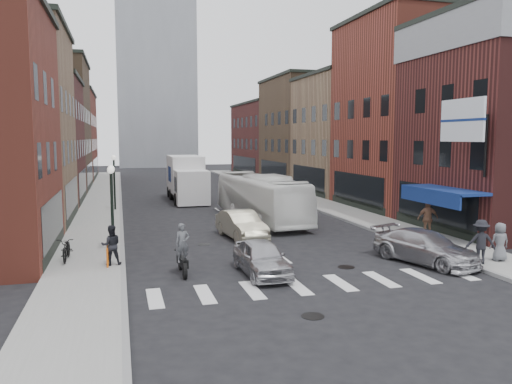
# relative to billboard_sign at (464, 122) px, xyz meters

# --- Properties ---
(ground) EXTENTS (160.00, 160.00, 0.00)m
(ground) POSITION_rel_billboard_sign_xyz_m (-8.59, -0.50, -6.13)
(ground) COLOR black
(ground) RESTS_ON ground
(sidewalk_left) EXTENTS (3.00, 74.00, 0.15)m
(sidewalk_left) POSITION_rel_billboard_sign_xyz_m (-17.09, 21.50, -6.06)
(sidewalk_left) COLOR gray
(sidewalk_left) RESTS_ON ground
(sidewalk_right) EXTENTS (3.00, 74.00, 0.15)m
(sidewalk_right) POSITION_rel_billboard_sign_xyz_m (-0.09, 21.50, -6.06)
(sidewalk_right) COLOR gray
(sidewalk_right) RESTS_ON ground
(curb_left) EXTENTS (0.20, 74.00, 0.16)m
(curb_left) POSITION_rel_billboard_sign_xyz_m (-15.59, 21.50, -6.13)
(curb_left) COLOR gray
(curb_left) RESTS_ON ground
(curb_right) EXTENTS (0.20, 74.00, 0.16)m
(curb_right) POSITION_rel_billboard_sign_xyz_m (-1.59, 21.50, -6.13)
(curb_right) COLOR gray
(curb_right) RESTS_ON ground
(crosswalk_stripes) EXTENTS (12.00, 2.20, 0.01)m
(crosswalk_stripes) POSITION_rel_billboard_sign_xyz_m (-8.59, -3.50, -6.13)
(crosswalk_stripes) COLOR silver
(crosswalk_stripes) RESTS_ON ground
(bldg_left_mid_b) EXTENTS (10.30, 10.20, 10.30)m
(bldg_left_mid_b) POSITION_rel_billboard_sign_xyz_m (-23.58, 23.50, -0.98)
(bldg_left_mid_b) COLOR #471B19
(bldg_left_mid_b) RESTS_ON ground
(bldg_left_far_a) EXTENTS (10.30, 12.20, 13.30)m
(bldg_left_far_a) POSITION_rel_billboard_sign_xyz_m (-23.58, 34.50, 0.52)
(bldg_left_far_a) COLOR #4E3927
(bldg_left_far_a) RESTS_ON ground
(bldg_left_far_b) EXTENTS (10.30, 16.20, 11.30)m
(bldg_left_far_b) POSITION_rel_billboard_sign_xyz_m (-23.58, 48.50, -0.48)
(bldg_left_far_b) COLOR maroon
(bldg_left_far_b) RESTS_ON ground
(bldg_right_corner) EXTENTS (10.30, 9.20, 12.30)m
(bldg_right_corner) POSITION_rel_billboard_sign_xyz_m (6.41, 4.00, 0.02)
(bldg_right_corner) COLOR #471B19
(bldg_right_corner) RESTS_ON ground
(bldg_right_mid_a) EXTENTS (10.30, 10.20, 14.30)m
(bldg_right_mid_a) POSITION_rel_billboard_sign_xyz_m (6.41, 13.50, 1.02)
(bldg_right_mid_a) COLOR maroon
(bldg_right_mid_a) RESTS_ON ground
(bldg_right_mid_b) EXTENTS (10.30, 10.20, 11.30)m
(bldg_right_mid_b) POSITION_rel_billboard_sign_xyz_m (6.41, 23.50, -0.48)
(bldg_right_mid_b) COLOR #846349
(bldg_right_mid_b) RESTS_ON ground
(bldg_right_far_a) EXTENTS (10.30, 12.20, 12.30)m
(bldg_right_far_a) POSITION_rel_billboard_sign_xyz_m (6.41, 34.50, 0.02)
(bldg_right_far_a) COLOR #4E3927
(bldg_right_far_a) RESTS_ON ground
(bldg_right_far_b) EXTENTS (10.30, 16.20, 10.30)m
(bldg_right_far_b) POSITION_rel_billboard_sign_xyz_m (6.41, 48.50, -0.98)
(bldg_right_far_b) COLOR #471B19
(bldg_right_far_b) RESTS_ON ground
(awning_blue) EXTENTS (1.80, 5.00, 0.78)m
(awning_blue) POSITION_rel_billboard_sign_xyz_m (0.34, 2.00, -3.50)
(awning_blue) COLOR navy
(awning_blue) RESTS_ON ground
(billboard_sign) EXTENTS (1.52, 3.00, 3.70)m
(billboard_sign) POSITION_rel_billboard_sign_xyz_m (0.00, 0.00, 0.00)
(billboard_sign) COLOR black
(billboard_sign) RESTS_ON ground
(distant_tower) EXTENTS (14.00, 14.00, 50.00)m
(distant_tower) POSITION_rel_billboard_sign_xyz_m (-8.59, 77.50, 18.87)
(distant_tower) COLOR #9399A0
(distant_tower) RESTS_ON ground
(streetlamp_near) EXTENTS (0.32, 1.22, 4.11)m
(streetlamp_near) POSITION_rel_billboard_sign_xyz_m (-15.99, 3.50, -3.22)
(streetlamp_near) COLOR black
(streetlamp_near) RESTS_ON ground
(streetlamp_far) EXTENTS (0.32, 1.22, 4.11)m
(streetlamp_far) POSITION_rel_billboard_sign_xyz_m (-15.99, 17.50, -3.22)
(streetlamp_far) COLOR black
(streetlamp_far) RESTS_ON ground
(bike_rack) EXTENTS (0.08, 0.68, 0.80)m
(bike_rack) POSITION_rel_billboard_sign_xyz_m (-16.19, 0.80, -5.58)
(bike_rack) COLOR #D8590C
(bike_rack) RESTS_ON sidewalk_left
(box_truck) EXTENTS (2.76, 8.73, 3.80)m
(box_truck) POSITION_rel_billboard_sign_xyz_m (-10.07, 22.29, -4.25)
(box_truck) COLOR white
(box_truck) RESTS_ON ground
(motorcycle_rider) EXTENTS (0.60, 2.02, 2.06)m
(motorcycle_rider) POSITION_rel_billboard_sign_xyz_m (-13.31, -0.81, -5.17)
(motorcycle_rider) COLOR black
(motorcycle_rider) RESTS_ON ground
(transit_bus) EXTENTS (3.57, 11.11, 3.04)m
(transit_bus) POSITION_rel_billboard_sign_xyz_m (-6.84, 10.67, -4.61)
(transit_bus) COLOR white
(transit_bus) RESTS_ON ground
(sedan_left_near) EXTENTS (1.71, 4.06, 1.37)m
(sedan_left_near) POSITION_rel_billboard_sign_xyz_m (-10.30, -1.60, -5.45)
(sedan_left_near) COLOR #B3B3B8
(sedan_left_near) RESTS_ON ground
(sedan_left_far) EXTENTS (2.07, 4.63, 1.47)m
(sedan_left_far) POSITION_rel_billboard_sign_xyz_m (-9.39, 5.50, -5.40)
(sedan_left_far) COLOR beige
(sedan_left_far) RESTS_ON ground
(curb_car) EXTENTS (3.43, 5.22, 1.41)m
(curb_car) POSITION_rel_billboard_sign_xyz_m (-3.00, -1.76, -5.43)
(curb_car) COLOR #B7B6BB
(curb_car) RESTS_ON ground
(parked_bicycle) EXTENTS (0.72, 1.94, 1.01)m
(parked_bicycle) POSITION_rel_billboard_sign_xyz_m (-17.89, 2.25, -5.48)
(parked_bicycle) COLOR black
(parked_bicycle) RESTS_ON sidewalk_left
(ped_left_solo) EXTENTS (0.83, 0.50, 1.66)m
(ped_left_solo) POSITION_rel_billboard_sign_xyz_m (-16.03, 0.94, -5.15)
(ped_left_solo) COLOR black
(ped_left_solo) RESTS_ON sidewalk_left
(ped_right_a) EXTENTS (1.33, 0.99, 1.85)m
(ped_right_a) POSITION_rel_billboard_sign_xyz_m (-1.19, -2.95, -5.06)
(ped_right_a) COLOR black
(ped_right_a) RESTS_ON sidewalk_right
(ped_right_b) EXTENTS (1.21, 0.72, 1.96)m
(ped_right_b) POSITION_rel_billboard_sign_xyz_m (0.10, 2.65, -5.00)
(ped_right_b) COLOR #895E45
(ped_right_b) RESTS_ON sidewalk_right
(ped_right_c) EXTENTS (0.87, 0.63, 1.65)m
(ped_right_c) POSITION_rel_billboard_sign_xyz_m (-0.07, -2.78, -5.16)
(ped_right_c) COLOR slate
(ped_right_c) RESTS_ON sidewalk_right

